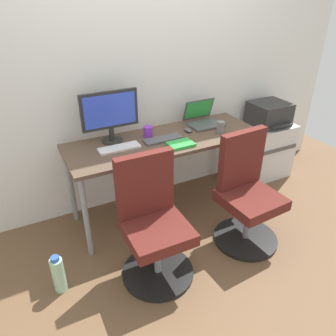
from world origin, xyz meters
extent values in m
plane|color=brown|center=(0.00, 0.00, 0.00)|extent=(5.28, 5.28, 0.00)
cube|color=white|center=(0.00, 0.39, 1.30)|extent=(4.40, 0.04, 2.60)
cube|color=brown|center=(0.00, 0.00, 0.74)|extent=(1.72, 0.61, 0.03)
cylinder|color=gray|center=(-0.81, -0.26, 0.36)|extent=(0.04, 0.04, 0.73)
cylinder|color=gray|center=(0.81, -0.26, 0.36)|extent=(0.04, 0.04, 0.73)
cylinder|color=gray|center=(-0.81, 0.26, 0.36)|extent=(0.04, 0.04, 0.73)
cylinder|color=gray|center=(0.81, 0.26, 0.36)|extent=(0.04, 0.04, 0.73)
cylinder|color=black|center=(-0.42, -0.70, 0.01)|extent=(0.54, 0.54, 0.03)
cylinder|color=gray|center=(-0.42, -0.70, 0.20)|extent=(0.05, 0.05, 0.34)
cube|color=#591E19|center=(-0.42, -0.70, 0.41)|extent=(0.45, 0.45, 0.09)
cube|color=#591E19|center=(-0.42, -0.51, 0.70)|extent=(0.42, 0.08, 0.48)
cylinder|color=black|center=(0.42, -0.70, 0.01)|extent=(0.54, 0.54, 0.03)
cylinder|color=gray|center=(0.42, -0.70, 0.20)|extent=(0.05, 0.05, 0.34)
cube|color=#591E19|center=(0.42, -0.70, 0.41)|extent=(0.47, 0.47, 0.09)
cube|color=#591E19|center=(0.43, -0.51, 0.70)|extent=(0.42, 0.10, 0.48)
cube|color=silver|center=(1.30, 0.13, 0.30)|extent=(0.55, 0.42, 0.61)
cube|color=#4C4C4C|center=(1.30, -0.08, 0.39)|extent=(0.50, 0.01, 0.04)
cube|color=#2D2D2D|center=(1.30, 0.13, 0.73)|extent=(0.38, 0.34, 0.24)
cube|color=#262626|center=(1.30, -0.07, 0.67)|extent=(0.27, 0.06, 0.01)
cylinder|color=#A5D8B2|center=(-1.10, -0.51, 0.14)|extent=(0.09, 0.09, 0.28)
cylinder|color=#2D59B2|center=(-1.10, -0.51, 0.30)|extent=(0.06, 0.06, 0.03)
cylinder|color=#262626|center=(-0.42, 0.17, 0.76)|extent=(0.18, 0.18, 0.01)
cylinder|color=#262626|center=(-0.42, 0.17, 0.82)|extent=(0.04, 0.04, 0.11)
cube|color=#262626|center=(-0.42, 0.17, 1.03)|extent=(0.48, 0.03, 0.31)
cube|color=blue|center=(-0.42, 0.15, 1.03)|extent=(0.43, 0.00, 0.26)
cube|color=#4C4C51|center=(0.47, 0.09, 0.77)|extent=(0.31, 0.22, 0.02)
cube|color=#4C4C51|center=(0.47, 0.24, 0.88)|extent=(0.31, 0.07, 0.20)
cube|color=green|center=(0.47, 0.23, 0.88)|extent=(0.28, 0.06, 0.17)
cube|color=silver|center=(-0.42, -0.01, 0.77)|extent=(0.34, 0.12, 0.02)
cube|color=#515156|center=(-0.03, -0.01, 0.77)|extent=(0.34, 0.12, 0.02)
ellipsoid|color=#515156|center=(0.25, 0.04, 0.77)|extent=(0.06, 0.10, 0.03)
ellipsoid|color=#515156|center=(-0.51, -0.24, 0.77)|extent=(0.06, 0.10, 0.03)
cylinder|color=purple|center=(-0.11, 0.12, 0.80)|extent=(0.08, 0.08, 0.09)
cylinder|color=slate|center=(0.50, -0.10, 0.81)|extent=(0.07, 0.07, 0.10)
cube|color=green|center=(0.05, -0.18, 0.77)|extent=(0.21, 0.15, 0.03)
camera|label=1|loc=(-1.16, -2.32, 1.93)|focal=35.02mm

